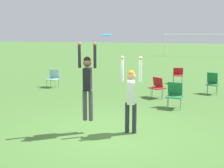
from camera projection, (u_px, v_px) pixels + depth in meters
ground_plane at (108, 134)px, 8.47m from camera, size 120.00×120.00×0.00m
person_jumping at (87, 80)px, 8.37m from camera, size 0.54×0.41×2.14m
person_defending at (131, 93)px, 8.35m from camera, size 0.59×0.47×2.10m
frisbee at (107, 35)px, 8.26m from camera, size 0.28×0.28×0.06m
camping_chair_0 at (212, 82)px, 13.69m from camera, size 0.58×0.63×0.93m
camping_chair_1 at (175, 93)px, 11.26m from camera, size 0.62×0.67×0.91m
camping_chair_3 at (157, 86)px, 12.94m from camera, size 0.74×0.82×0.83m
camping_chair_4 at (178, 74)px, 16.38m from camera, size 0.52×0.55×0.81m
camping_chair_5 at (54, 77)px, 15.35m from camera, size 0.53×0.57×0.87m
soccer_goal at (198, 39)px, 32.81m from camera, size 7.10×0.10×2.35m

